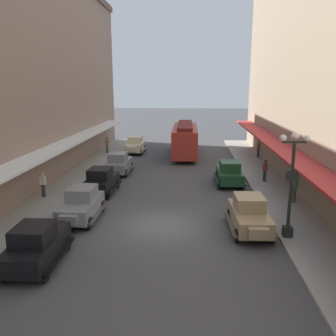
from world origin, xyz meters
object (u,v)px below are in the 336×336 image
object	(u,v)px
parked_car_6	(36,244)
parked_car_4	(135,145)
streetcar	(185,138)
pedestrian_3	(265,170)
parked_car_0	(249,214)
parked_car_3	(101,180)
lamp_post_with_clock	(292,181)
parked_car_1	(229,173)
parked_car_2	(81,204)
parked_car_5	(119,163)
pedestrian_5	(295,189)
pedestrian_2	(258,149)
pedestrian_0	(43,185)
fire_hydrant	(72,190)
pedestrian_1	(107,145)

from	to	relation	value
parked_car_6	parked_car_4	bearing A→B (deg)	89.76
streetcar	pedestrian_3	world-z (taller)	streetcar
parked_car_0	parked_car_3	distance (m)	11.13
parked_car_6	streetcar	xyz separation A→B (m)	(5.69, 24.15, 0.96)
parked_car_4	lamp_post_with_clock	xyz separation A→B (m)	(11.10, -22.07, 2.04)
parked_car_6	pedestrian_3	bearing A→B (deg)	48.47
parked_car_1	pedestrian_3	bearing A→B (deg)	11.80
parked_car_2	parked_car_5	size ratio (longest dim) A/B	1.00
parked_car_6	pedestrian_5	world-z (taller)	parked_car_6
parked_car_5	parked_car_1	bearing A→B (deg)	-17.30
parked_car_2	lamp_post_with_clock	world-z (taller)	lamp_post_with_clock
pedestrian_2	pedestrian_5	bearing A→B (deg)	-91.52
pedestrian_0	pedestrian_5	size ratio (longest dim) A/B	0.98
parked_car_5	pedestrian_5	xyz separation A→B (m)	(12.76, -7.29, 0.07)
parked_car_2	pedestrian_0	distance (m)	5.07
parked_car_5	fire_hydrant	xyz separation A→B (m)	(-1.74, -6.89, -0.38)
parked_car_0	parked_car_4	distance (m)	23.17
pedestrian_2	pedestrian_3	size ratio (longest dim) A/B	1.00
parked_car_5	parked_car_4	bearing A→B (deg)	90.55
parked_car_3	pedestrian_5	distance (m)	12.93
parked_car_5	pedestrian_2	world-z (taller)	parked_car_5
fire_hydrant	pedestrian_3	world-z (taller)	pedestrian_3
parked_car_6	pedestrian_3	xyz separation A→B (m)	(12.10, 13.66, 0.07)
lamp_post_with_clock	pedestrian_3	world-z (taller)	lamp_post_with_clock
parked_car_6	pedestrian_1	xyz separation A→B (m)	(-2.86, 24.46, 0.07)
streetcar	lamp_post_with_clock	bearing A→B (deg)	-75.17
parked_car_0	parked_car_4	world-z (taller)	same
parked_car_1	pedestrian_0	size ratio (longest dim) A/B	2.61
lamp_post_with_clock	pedestrian_1	xyz separation A→B (m)	(-14.06, 21.14, -1.97)
streetcar	pedestrian_2	world-z (taller)	streetcar
pedestrian_1	parked_car_2	bearing A→B (deg)	-80.71
parked_car_5	pedestrian_0	xyz separation A→B (m)	(-3.59, -7.23, 0.05)
parked_car_0	parked_car_1	size ratio (longest dim) A/B	1.01
lamp_post_with_clock	pedestrian_5	distance (m)	5.93
parked_car_0	pedestrian_5	world-z (taller)	parked_car_0
parked_car_2	parked_car_3	size ratio (longest dim) A/B	0.99
streetcar	pedestrian_5	xyz separation A→B (m)	(7.27, -15.52, -0.89)
lamp_post_with_clock	pedestrian_5	world-z (taller)	lamp_post_with_clock
streetcar	parked_car_1	bearing A→B (deg)	-71.86
streetcar	fire_hydrant	size ratio (longest dim) A/B	11.75
parked_car_6	fire_hydrant	size ratio (longest dim) A/B	5.24
pedestrian_1	pedestrian_3	world-z (taller)	same
parked_car_4	parked_car_0	bearing A→B (deg)	-66.16
parked_car_5	lamp_post_with_clock	distance (m)	16.85
parked_car_1	parked_car_4	size ratio (longest dim) A/B	1.00
parked_car_5	pedestrian_5	size ratio (longest dim) A/B	2.55
parked_car_0	pedestrian_0	distance (m)	13.62
pedestrian_2	parked_car_5	bearing A→B (deg)	-150.31
fire_hydrant	pedestrian_2	size ratio (longest dim) A/B	0.49
pedestrian_3	pedestrian_5	xyz separation A→B (m)	(0.86, -5.02, 0.00)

